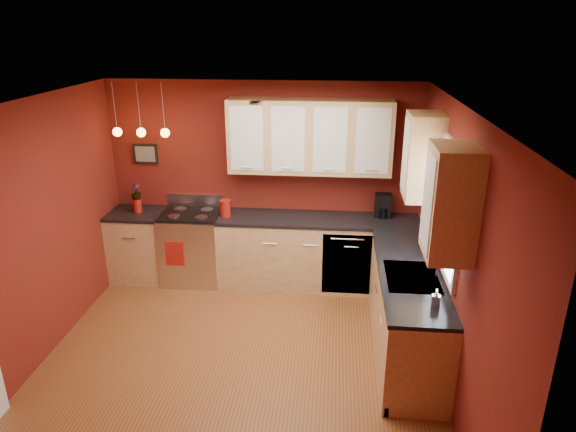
# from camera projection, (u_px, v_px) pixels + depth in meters

# --- Properties ---
(floor) EXTENTS (4.20, 4.20, 0.00)m
(floor) POSITION_uv_depth(u_px,v_px,m) (238.00, 365.00, 5.20)
(floor) COLOR brown
(floor) RESTS_ON ground
(ceiling) EXTENTS (4.00, 4.20, 0.02)m
(ceiling) POSITION_uv_depth(u_px,v_px,m) (227.00, 107.00, 4.28)
(ceiling) COLOR white
(ceiling) RESTS_ON wall_back
(wall_back) EXTENTS (4.00, 0.02, 2.60)m
(wall_back) POSITION_uv_depth(u_px,v_px,m) (264.00, 182.00, 6.69)
(wall_back) COLOR maroon
(wall_back) RESTS_ON floor
(wall_front) EXTENTS (4.00, 0.02, 2.60)m
(wall_front) POSITION_uv_depth(u_px,v_px,m) (158.00, 408.00, 2.79)
(wall_front) COLOR maroon
(wall_front) RESTS_ON floor
(wall_left) EXTENTS (0.02, 4.20, 2.60)m
(wall_left) POSITION_uv_depth(u_px,v_px,m) (27.00, 241.00, 4.92)
(wall_left) COLOR maroon
(wall_left) RESTS_ON floor
(wall_right) EXTENTS (0.02, 4.20, 2.60)m
(wall_right) POSITION_uv_depth(u_px,v_px,m) (454.00, 257.00, 4.56)
(wall_right) COLOR maroon
(wall_right) RESTS_ON floor
(base_cabinets_back_left) EXTENTS (0.70, 0.60, 0.90)m
(base_cabinets_back_left) POSITION_uv_depth(u_px,v_px,m) (140.00, 246.00, 6.86)
(base_cabinets_back_left) COLOR #DBB775
(base_cabinets_back_left) RESTS_ON floor
(base_cabinets_back_right) EXTENTS (2.54, 0.60, 0.90)m
(base_cabinets_back_right) POSITION_uv_depth(u_px,v_px,m) (318.00, 253.00, 6.65)
(base_cabinets_back_right) COLOR #DBB775
(base_cabinets_back_right) RESTS_ON floor
(base_cabinets_right) EXTENTS (0.60, 2.10, 0.90)m
(base_cabinets_right) POSITION_uv_depth(u_px,v_px,m) (406.00, 312.00, 5.31)
(base_cabinets_right) COLOR #DBB775
(base_cabinets_right) RESTS_ON floor
(counter_back_left) EXTENTS (0.70, 0.62, 0.04)m
(counter_back_left) POSITION_uv_depth(u_px,v_px,m) (136.00, 213.00, 6.69)
(counter_back_left) COLOR black
(counter_back_left) RESTS_ON base_cabinets_back_left
(counter_back_right) EXTENTS (2.54, 0.62, 0.04)m
(counter_back_right) POSITION_uv_depth(u_px,v_px,m) (318.00, 220.00, 6.49)
(counter_back_right) COLOR black
(counter_back_right) RESTS_ON base_cabinets_back_right
(counter_right) EXTENTS (0.62, 2.10, 0.04)m
(counter_right) POSITION_uv_depth(u_px,v_px,m) (410.00, 271.00, 5.14)
(counter_right) COLOR black
(counter_right) RESTS_ON base_cabinets_right
(gas_range) EXTENTS (0.76, 0.64, 1.11)m
(gas_range) POSITION_uv_depth(u_px,v_px,m) (193.00, 246.00, 6.79)
(gas_range) COLOR silver
(gas_range) RESTS_ON floor
(dishwasher_front) EXTENTS (0.60, 0.02, 0.80)m
(dishwasher_front) POSITION_uv_depth(u_px,v_px,m) (346.00, 264.00, 6.35)
(dishwasher_front) COLOR silver
(dishwasher_front) RESTS_ON base_cabinets_back_right
(sink) EXTENTS (0.50, 0.70, 0.33)m
(sink) POSITION_uv_depth(u_px,v_px,m) (412.00, 279.00, 5.01)
(sink) COLOR gray
(sink) RESTS_ON counter_right
(window) EXTENTS (0.06, 1.02, 1.22)m
(window) POSITION_uv_depth(u_px,v_px,m) (449.00, 205.00, 4.71)
(window) COLOR white
(window) RESTS_ON wall_right
(upper_cabinets_back) EXTENTS (2.00, 0.35, 0.90)m
(upper_cabinets_back) POSITION_uv_depth(u_px,v_px,m) (310.00, 137.00, 6.25)
(upper_cabinets_back) COLOR #DBB775
(upper_cabinets_back) RESTS_ON wall_back
(upper_cabinets_right) EXTENTS (0.35, 1.95, 0.90)m
(upper_cabinets_right) POSITION_uv_depth(u_px,v_px,m) (435.00, 176.00, 4.65)
(upper_cabinets_right) COLOR #DBB775
(upper_cabinets_right) RESTS_ON wall_right
(wall_picture) EXTENTS (0.32, 0.03, 0.26)m
(wall_picture) POSITION_uv_depth(u_px,v_px,m) (146.00, 154.00, 6.69)
(wall_picture) COLOR black
(wall_picture) RESTS_ON wall_back
(pendant_lights) EXTENTS (0.71, 0.11, 0.66)m
(pendant_lights) POSITION_uv_depth(u_px,v_px,m) (141.00, 132.00, 6.24)
(pendant_lights) COLOR gray
(pendant_lights) RESTS_ON ceiling
(red_canister) EXTENTS (0.15, 0.15, 0.22)m
(red_canister) POSITION_uv_depth(u_px,v_px,m) (225.00, 208.00, 6.50)
(red_canister) COLOR #A21811
(red_canister) RESTS_ON counter_back_right
(red_vase) EXTENTS (0.11, 0.11, 0.18)m
(red_vase) POSITION_uv_depth(u_px,v_px,m) (137.00, 206.00, 6.65)
(red_vase) COLOR #A21811
(red_vase) RESTS_ON counter_back_left
(flowers) EXTENTS (0.14, 0.14, 0.22)m
(flowers) POSITION_uv_depth(u_px,v_px,m) (136.00, 192.00, 6.59)
(flowers) COLOR #A21811
(flowers) RESTS_ON red_vase
(coffee_maker) EXTENTS (0.21, 0.21, 0.30)m
(coffee_maker) POSITION_uv_depth(u_px,v_px,m) (383.00, 206.00, 6.48)
(coffee_maker) COLOR black
(coffee_maker) RESTS_ON counter_back_right
(soap_pump) EXTENTS (0.08, 0.09, 0.16)m
(soap_pump) POSITION_uv_depth(u_px,v_px,m) (436.00, 298.00, 4.45)
(soap_pump) COLOR white
(soap_pump) RESTS_ON counter_right
(dish_towel) EXTENTS (0.24, 0.02, 0.33)m
(dish_towel) POSITION_uv_depth(u_px,v_px,m) (175.00, 254.00, 6.48)
(dish_towel) COLOR #A21811
(dish_towel) RESTS_ON gas_range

